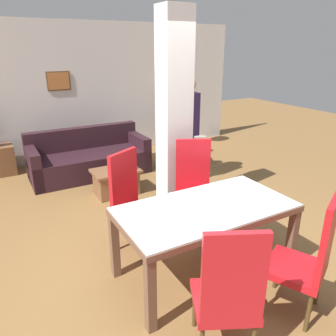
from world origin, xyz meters
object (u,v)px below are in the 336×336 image
object	(u,v)px
dining_chair_near_left	(228,293)
bottle	(131,164)
dining_chair_far_right	(193,184)
standing_person	(188,123)
dining_chair_near_right	(309,256)
coffee_table	(116,182)
sofa	(89,159)
floor_lamp	(182,84)
dining_chair_far_left	(132,200)
dining_table	(205,220)
armchair	(178,148)

from	to	relation	value
dining_chair_near_left	bottle	distance (m)	3.10
dining_chair_far_right	dining_chair_near_left	bearing A→B (deg)	90.28
dining_chair_far_right	standing_person	bearing A→B (deg)	-93.15
dining_chair_near_right	coffee_table	xyz separation A→B (m)	(-0.52, 3.15, -0.38)
sofa	floor_lamp	world-z (taller)	floor_lamp
dining_chair_far_right	bottle	size ratio (longest dim) A/B	4.90
coffee_table	bottle	world-z (taller)	bottle
dining_chair_far_left	bottle	bearing A→B (deg)	-140.28
sofa	floor_lamp	bearing A→B (deg)	-167.31
coffee_table	dining_table	bearing A→B (deg)	-87.76
dining_chair_far_right	dining_chair_far_left	xyz separation A→B (m)	(-0.87, -0.04, 0.00)
dining_chair_far_left	armchair	xyz separation A→B (m)	(2.01, 2.32, -0.30)
armchair	standing_person	size ratio (longest dim) A/B	0.68
coffee_table	standing_person	size ratio (longest dim) A/B	0.41
dining_table	dining_chair_far_right	bearing A→B (deg)	63.45
dining_chair_near_left	floor_lamp	xyz separation A→B (m)	(2.54, 4.75, 0.88)
dining_chair_near_right	floor_lamp	bearing A→B (deg)	44.43
dining_chair_far_left	bottle	xyz separation A→B (m)	(0.56, 1.34, -0.09)
sofa	coffee_table	bearing A→B (deg)	96.15
armchair	bottle	size ratio (longest dim) A/B	5.13
dining_table	floor_lamp	size ratio (longest dim) A/B	1.00
bottle	floor_lamp	size ratio (longest dim) A/B	0.14
dining_chair_near_right	coffee_table	distance (m)	3.22
coffee_table	floor_lamp	distance (m)	2.99
coffee_table	bottle	bearing A→B (deg)	-27.07
dining_table	dining_chair_near_left	size ratio (longest dim) A/B	1.50
bottle	floor_lamp	xyz separation A→B (m)	(1.99, 1.70, 0.96)
dining_chair_far_left	floor_lamp	bearing A→B (deg)	-157.65
coffee_table	standing_person	distance (m)	1.51
dining_chair_near_right	floor_lamp	size ratio (longest dim) A/B	0.67
dining_chair_near_left	bottle	size ratio (longest dim) A/B	4.90
bottle	standing_person	world-z (taller)	standing_person
armchair	dining_chair_near_right	bearing A→B (deg)	7.70
dining_chair_far_right	armchair	bearing A→B (deg)	-90.13
dining_table	armchair	xyz separation A→B (m)	(1.58, 3.14, -0.33)
armchair	standing_person	distance (m)	1.29
dining_chair_near_left	sofa	world-z (taller)	dining_chair_near_left
dining_table	sofa	xyz separation A→B (m)	(-0.20, 3.35, -0.33)
floor_lamp	dining_chair_far_left	bearing A→B (deg)	-129.88
dining_chair_near_right	sofa	bearing A→B (deg)	72.44
dining_chair_near_left	coffee_table	bearing A→B (deg)	109.81
dining_chair_far_left	bottle	distance (m)	1.46
bottle	standing_person	bearing A→B (deg)	0.15
dining_chair_near_right	floor_lamp	world-z (taller)	floor_lamp
dining_table	coffee_table	size ratio (longest dim) A/B	2.39
dining_chair_far_left	bottle	world-z (taller)	dining_chair_far_left
sofa	bottle	bearing A→B (deg)	105.50
dining_chair_far_left	standing_person	size ratio (longest dim) A/B	0.65
dining_chair_far_right	coffee_table	world-z (taller)	dining_chair_far_right
dining_chair_far_right	dining_chair_near_right	distance (m)	1.74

